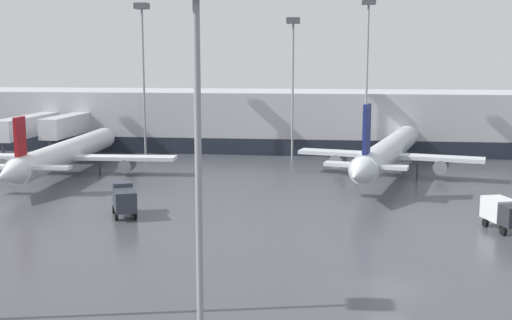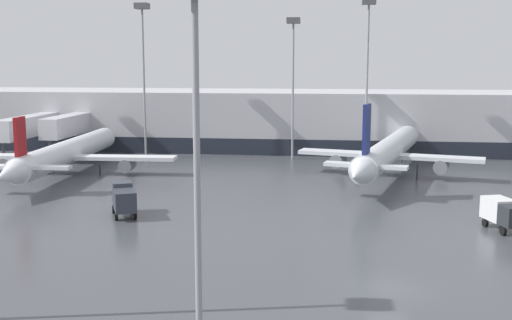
{
  "view_description": "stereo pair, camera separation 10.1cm",
  "coord_description": "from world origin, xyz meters",
  "px_view_note": "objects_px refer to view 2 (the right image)",
  "views": [
    {
      "loc": [
        -3.56,
        -38.03,
        13.77
      ],
      "look_at": [
        -11.84,
        30.39,
        3.0
      ],
      "focal_mm": 45.0,
      "sensor_mm": 36.0,
      "label": 1
    },
    {
      "loc": [
        -3.46,
        -38.02,
        13.77
      ],
      "look_at": [
        -11.84,
        30.39,
        3.0
      ],
      "focal_mm": 45.0,
      "sensor_mm": 36.0,
      "label": 2
    }
  ],
  "objects_px": {
    "apron_light_mast_1": "(143,39)",
    "apron_light_mast_3": "(195,62)",
    "parked_jet_1": "(389,151)",
    "apron_light_mast_0": "(368,37)",
    "service_truck_0": "(124,198)",
    "apron_light_mast_5": "(293,49)",
    "service_truck_1": "(503,212)",
    "parked_jet_0": "(67,153)"
  },
  "relations": [
    {
      "from": "parked_jet_1",
      "to": "apron_light_mast_5",
      "type": "distance_m",
      "value": 21.32
    },
    {
      "from": "apron_light_mast_0",
      "to": "apron_light_mast_3",
      "type": "relative_size",
      "value": 1.26
    },
    {
      "from": "apron_light_mast_0",
      "to": "apron_light_mast_3",
      "type": "height_order",
      "value": "apron_light_mast_0"
    },
    {
      "from": "apron_light_mast_3",
      "to": "apron_light_mast_5",
      "type": "bearing_deg",
      "value": 89.91
    },
    {
      "from": "parked_jet_1",
      "to": "apron_light_mast_0",
      "type": "height_order",
      "value": "apron_light_mast_0"
    },
    {
      "from": "service_truck_1",
      "to": "apron_light_mast_1",
      "type": "bearing_deg",
      "value": -148.27
    },
    {
      "from": "apron_light_mast_1",
      "to": "apron_light_mast_5",
      "type": "height_order",
      "value": "apron_light_mast_1"
    },
    {
      "from": "parked_jet_1",
      "to": "parked_jet_0",
      "type": "bearing_deg",
      "value": 108.44
    },
    {
      "from": "service_truck_0",
      "to": "service_truck_1",
      "type": "height_order",
      "value": "service_truck_0"
    },
    {
      "from": "parked_jet_1",
      "to": "service_truck_0",
      "type": "relative_size",
      "value": 7.97
    },
    {
      "from": "apron_light_mast_3",
      "to": "service_truck_1",
      "type": "bearing_deg",
      "value": 53.01
    },
    {
      "from": "apron_light_mast_0",
      "to": "apron_light_mast_5",
      "type": "relative_size",
      "value": 1.12
    },
    {
      "from": "service_truck_1",
      "to": "apron_light_mast_0",
      "type": "bearing_deg",
      "value": 178.12
    },
    {
      "from": "apron_light_mast_3",
      "to": "apron_light_mast_5",
      "type": "height_order",
      "value": "apron_light_mast_5"
    },
    {
      "from": "parked_jet_1",
      "to": "apron_light_mast_5",
      "type": "height_order",
      "value": "apron_light_mast_5"
    },
    {
      "from": "service_truck_1",
      "to": "apron_light_mast_5",
      "type": "height_order",
      "value": "apron_light_mast_5"
    },
    {
      "from": "apron_light_mast_3",
      "to": "parked_jet_1",
      "type": "bearing_deg",
      "value": 76.05
    },
    {
      "from": "apron_light_mast_1",
      "to": "apron_light_mast_3",
      "type": "xyz_separation_m",
      "value": [
        20.68,
        -60.81,
        -2.91
      ]
    },
    {
      "from": "parked_jet_1",
      "to": "apron_light_mast_3",
      "type": "relative_size",
      "value": 2.23
    },
    {
      "from": "service_truck_0",
      "to": "apron_light_mast_5",
      "type": "distance_m",
      "value": 39.87
    },
    {
      "from": "parked_jet_0",
      "to": "apron_light_mast_0",
      "type": "xyz_separation_m",
      "value": [
        36.46,
        13.34,
        14.19
      ]
    },
    {
      "from": "apron_light_mast_0",
      "to": "apron_light_mast_3",
      "type": "bearing_deg",
      "value": -99.52
    },
    {
      "from": "parked_jet_0",
      "to": "apron_light_mast_3",
      "type": "xyz_separation_m",
      "value": [
        26.36,
        -46.86,
        11.11
      ]
    },
    {
      "from": "apron_light_mast_0",
      "to": "apron_light_mast_5",
      "type": "height_order",
      "value": "apron_light_mast_0"
    },
    {
      "from": "parked_jet_0",
      "to": "apron_light_mast_3",
      "type": "height_order",
      "value": "apron_light_mast_3"
    },
    {
      "from": "service_truck_0",
      "to": "apron_light_mast_3",
      "type": "height_order",
      "value": "apron_light_mast_3"
    },
    {
      "from": "service_truck_0",
      "to": "apron_light_mast_5",
      "type": "xyz_separation_m",
      "value": [
        12.68,
        35.26,
        13.63
      ]
    },
    {
      "from": "service_truck_0",
      "to": "apron_light_mast_3",
      "type": "bearing_deg",
      "value": -178.91
    },
    {
      "from": "service_truck_0",
      "to": "apron_light_mast_0",
      "type": "bearing_deg",
      "value": -58.23
    },
    {
      "from": "parked_jet_1",
      "to": "apron_light_mast_5",
      "type": "bearing_deg",
      "value": 58.61
    },
    {
      "from": "parked_jet_0",
      "to": "apron_light_mast_0",
      "type": "distance_m",
      "value": 41.33
    },
    {
      "from": "parked_jet_1",
      "to": "apron_light_mast_1",
      "type": "distance_m",
      "value": 37.37
    },
    {
      "from": "apron_light_mast_0",
      "to": "service_truck_1",
      "type": "bearing_deg",
      "value": -74.3
    },
    {
      "from": "apron_light_mast_1",
      "to": "service_truck_1",
      "type": "bearing_deg",
      "value": -40.69
    },
    {
      "from": "parked_jet_1",
      "to": "service_truck_1",
      "type": "distance_m",
      "value": 24.83
    },
    {
      "from": "parked_jet_0",
      "to": "parked_jet_1",
      "type": "xyz_separation_m",
      "value": [
        38.74,
        2.95,
        0.5
      ]
    },
    {
      "from": "parked_jet_1",
      "to": "service_truck_0",
      "type": "bearing_deg",
      "value": 146.47
    },
    {
      "from": "apron_light_mast_0",
      "to": "apron_light_mast_3",
      "type": "xyz_separation_m",
      "value": [
        -10.09,
        -60.2,
        -3.08
      ]
    },
    {
      "from": "service_truck_1",
      "to": "apron_light_mast_3",
      "type": "distance_m",
      "value": 34.89
    },
    {
      "from": "parked_jet_0",
      "to": "apron_light_mast_5",
      "type": "height_order",
      "value": "apron_light_mast_5"
    },
    {
      "from": "apron_light_mast_0",
      "to": "parked_jet_1",
      "type": "bearing_deg",
      "value": -77.61
    },
    {
      "from": "parked_jet_1",
      "to": "apron_light_mast_5",
      "type": "relative_size",
      "value": 1.98
    }
  ]
}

